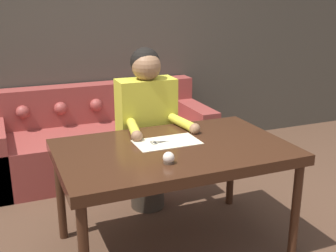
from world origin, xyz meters
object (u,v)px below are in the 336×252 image
at_px(couch, 101,141).
at_px(pin_cushion, 168,158).
at_px(dining_table, 174,156).
at_px(person, 147,127).
at_px(scissors, 162,142).

relative_size(couch, pin_cushion, 30.70).
distance_m(couch, pin_cushion, 1.91).
bearing_deg(pin_cushion, dining_table, 60.09).
relative_size(couch, person, 1.64).
bearing_deg(pin_cushion, scissors, 74.17).
distance_m(dining_table, person, 0.63).
xyz_separation_m(dining_table, scissors, (-0.04, 0.11, 0.07)).
distance_m(couch, person, 1.05).
distance_m(dining_table, pin_cushion, 0.31).
bearing_deg(couch, scissors, -87.15).
distance_m(couch, scissors, 1.55).
bearing_deg(scissors, person, 81.26).
height_order(couch, scissors, couch).
bearing_deg(pin_cushion, couch, 89.12).
xyz_separation_m(couch, pin_cushion, (-0.03, -1.84, 0.49)).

